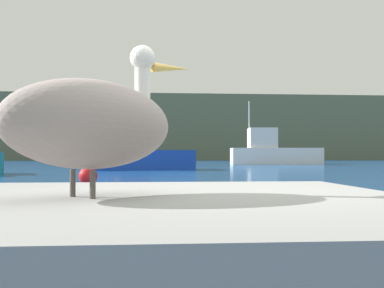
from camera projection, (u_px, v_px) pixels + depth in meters
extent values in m
cube|color=#5B664C|center=(153.00, 129.00, 79.11)|extent=(140.00, 15.43, 9.69)
cube|color=gray|center=(90.00, 260.00, 2.59)|extent=(3.45, 2.79, 0.65)
ellipsoid|color=gray|center=(91.00, 124.00, 2.61)|extent=(1.09, 1.06, 0.47)
cylinder|color=white|center=(142.00, 90.00, 2.88)|extent=(0.09, 0.09, 0.29)
sphere|color=white|center=(142.00, 58.00, 2.88)|extent=(0.15, 0.15, 0.15)
cone|color=gold|center=(171.00, 68.00, 3.05)|extent=(0.28, 0.27, 0.09)
cylinder|color=#4C4742|center=(73.00, 183.00, 2.62)|extent=(0.03, 0.03, 0.15)
cylinder|color=#4C4742|center=(93.00, 184.00, 2.51)|extent=(0.03, 0.03, 0.15)
cube|color=white|center=(276.00, 156.00, 43.32)|extent=(7.88, 3.08, 1.42)
cube|color=silver|center=(262.00, 138.00, 43.33)|extent=(2.48, 2.34, 1.73)
cylinder|color=#B2B2B2|center=(249.00, 125.00, 43.32)|extent=(0.12, 0.12, 4.07)
cube|color=blue|center=(139.00, 160.00, 28.13)|extent=(6.43, 3.57, 1.11)
cube|color=maroon|center=(132.00, 137.00, 28.00)|extent=(1.96, 1.88, 1.49)
cylinder|color=#B2B2B2|center=(107.00, 125.00, 27.51)|extent=(0.12, 0.12, 2.80)
cylinder|color=#3F382D|center=(87.00, 144.00, 27.10)|extent=(0.10, 0.10, 0.70)
sphere|color=red|center=(88.00, 176.00, 14.03)|extent=(0.52, 0.52, 0.52)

